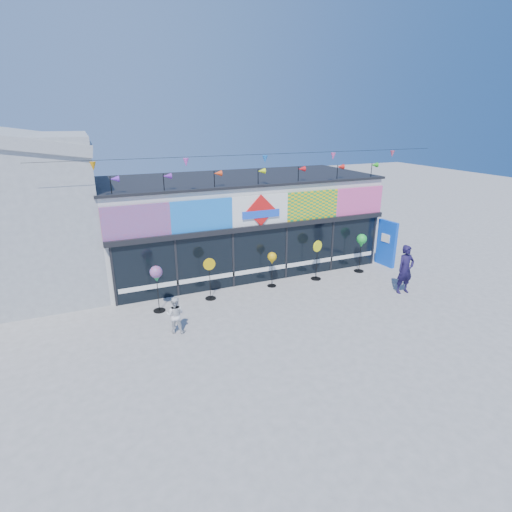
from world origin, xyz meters
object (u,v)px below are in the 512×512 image
spinner_1 (210,278)px  spinner_3 (317,259)px  child (175,315)px  spinner_0 (156,275)px  spinner_4 (361,242)px  blue_sign (386,243)px  spinner_2 (272,259)px  adult_man (405,269)px

spinner_1 → spinner_3: bearing=1.6°
spinner_3 → child: bearing=-162.0°
spinner_0 → spinner_4: 9.04m
spinner_4 → child: size_ratio=1.42×
blue_sign → spinner_2: size_ratio=1.45×
spinner_3 → child: spinner_3 is taller
spinner_2 → spinner_4: spinner_4 is taller
spinner_1 → spinner_3: 4.77m
spinner_4 → adult_man: (0.18, -2.58, -0.43)m
blue_sign → child: 10.68m
spinner_0 → adult_man: adult_man is taller
spinner_3 → spinner_2: bearing=178.5°
child → spinner_4: bearing=-139.6°
spinner_0 → spinner_2: 4.71m
adult_man → child: (-8.98, 0.44, -0.36)m
spinner_3 → adult_man: 3.54m
blue_sign → spinner_4: size_ratio=1.22×
blue_sign → spinner_3: blue_sign is taller
blue_sign → child: size_ratio=1.73×
child → spinner_3: bearing=-135.3°
child → blue_sign: bearing=-140.5°
spinner_2 → child: bearing=-154.0°
adult_man → blue_sign: bearing=66.8°
spinner_1 → spinner_4: spinner_4 is taller
spinner_3 → spinner_4: 2.32m
child → spinner_0: bearing=-55.4°
spinner_0 → spinner_3: spinner_3 is taller
spinner_1 → spinner_4: bearing=1.2°
spinner_2 → adult_man: adult_man is taller
spinner_2 → child: 4.98m
spinner_2 → spinner_4: bearing=-0.5°
child → adult_man: bearing=-156.1°
blue_sign → child: bearing=-173.5°
spinner_2 → adult_man: 5.24m
blue_sign → adult_man: blue_sign is taller
blue_sign → spinner_3: size_ratio=1.24×
spinner_0 → spinner_2: (4.68, 0.45, -0.20)m
spinner_1 → child: 2.67m
blue_sign → spinner_1: bearing=176.2°
spinner_0 → adult_man: size_ratio=0.88×
spinner_2 → adult_man: bearing=-30.0°
adult_man → spinner_3: bearing=137.7°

